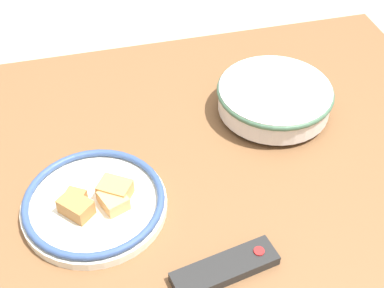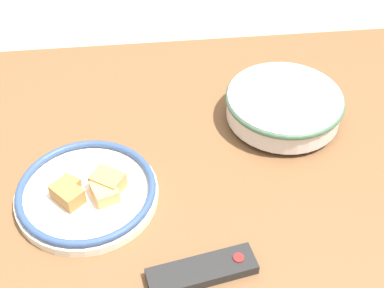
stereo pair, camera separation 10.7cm
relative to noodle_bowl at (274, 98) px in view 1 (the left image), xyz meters
The scene contains 4 objects.
dining_table 0.32m from the noodle_bowl, 16.06° to the left, with size 1.38×0.84×0.71m.
noodle_bowl is the anchor object (origin of this frame).
food_plate 0.46m from the noodle_bowl, 23.62° to the left, with size 0.27×0.27×0.05m.
tv_remote 0.44m from the noodle_bowl, 59.00° to the left, with size 0.19×0.09×0.02m.
Camera 1 is at (0.12, 0.76, 1.49)m, focal length 50.00 mm.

